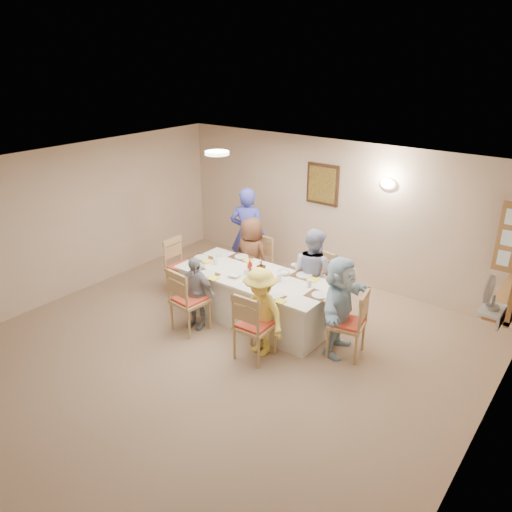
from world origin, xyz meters
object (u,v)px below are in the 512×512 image
Objects in this scene: diner_front_right at (260,312)px; condiment_ketchup at (250,266)px; chair_front_right at (255,324)px; desk_fan at (492,296)px; chair_left_end at (182,267)px; diner_front_left at (195,292)px; dining_table at (255,298)px; chair_front_left at (190,299)px; chair_back_right at (316,284)px; diner_back_right at (313,273)px; diner_right_end at (339,306)px; chair_back_left at (256,265)px; chair_right_end at (347,323)px; diner_back_left at (251,257)px; caregiver at (247,234)px.

diner_front_right reaches higher than condiment_ketchup.
desk_fan is at bearing -171.64° from chair_front_right.
diner_front_left is at bearing -127.02° from chair_left_end.
dining_table is 1.01m from chair_front_left.
diner_front_right reaches higher than dining_table.
chair_back_right is (-2.68, 1.10, -1.06)m from desk_fan.
chair_front_right is 0.70× the size of diner_back_right.
chair_back_left is at bearing 60.47° from diner_right_end.
chair_right_end is at bearing -91.42° from chair_left_end.
diner_front_left is (-2.15, -0.68, 0.07)m from chair_right_end.
condiment_ketchup is (-0.70, 0.80, 0.38)m from chair_front_right.
chair_front_left is at bearing 91.08° from diner_back_left.
diner_front_left reaches higher than chair_back_right.
chair_back_right is 0.77× the size of diner_front_right.
diner_front_left is at bearing -84.38° from chair_front_left.
desk_fan is 0.21× the size of diner_back_right.
chair_back_right is 0.97× the size of chair_front_right.
diner_front_left is 1.91m from caregiver.
condiment_ketchup is (-3.38, 0.30, -0.67)m from desk_fan.
desk_fan is 0.30× the size of chair_front_right.
desk_fan reaches higher than chair_back_left.
chair_right_end is 0.69× the size of diner_back_right.
chair_back_left reaches higher than dining_table.
chair_front_right is at bearing -169.45° from desk_fan.
diner_back_right is 1.72m from caregiver.
chair_front_right is 1.50m from diner_back_right.
chair_right_end is (0.95, -0.80, 0.00)m from chair_back_right.
chair_back_right reaches higher than dining_table.
diner_front_left is (0.00, 0.12, 0.06)m from chair_front_left.
condiment_ketchup is (-1.65, -0.00, 0.39)m from chair_right_end.
caregiver reaches higher than chair_back_right.
diner_back_left is at bearing 108.80° from caregiver.
chair_front_right is at bearing -79.70° from diner_front_right.
chair_right_end is 0.70× the size of diner_right_end.
diner_back_right is 1.07m from diner_right_end.
chair_back_right is 0.69× the size of diner_right_end.
chair_left_end is at bearing 172.75° from diner_front_right.
chair_back_right is at bearing 48.88° from condiment_ketchup.
chair_right_end is 1.18m from diner_front_right.
condiment_ketchup is (0.50, -0.80, 0.39)m from chair_back_left.
chair_left_end is at bearing -34.48° from chair_front_left.
desk_fan is 2.92m from chair_front_right.
diner_front_right is (1.20, 0.00, 0.07)m from diner_front_left.
diner_back_left is 1.37m from diner_front_left.
desk_fan reaches higher than chair_right_end.
diner_back_left reaches higher than condiment_ketchup.
chair_front_right is 1.21m from diner_front_left.
chair_back_right is at bearing -121.25° from chair_front_left.
diner_front_left is at bearing 60.10° from diner_back_right.
desk_fan is at bearing -3.93° from diner_front_left.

